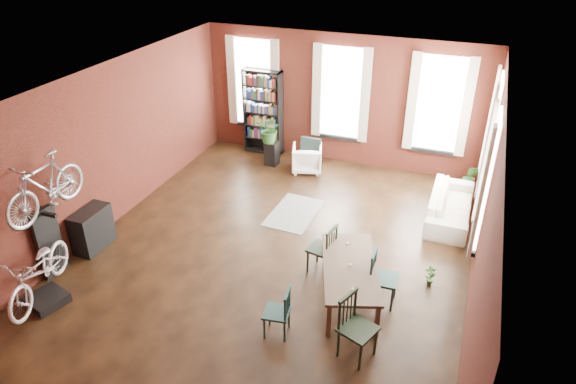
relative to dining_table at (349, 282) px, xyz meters
The scene contains 19 objects.
room 2.58m from the dining_table, 139.07° to the left, with size 9.00×9.04×3.22m.
dining_table is the anchor object (origin of this frame).
dining_chair_a 1.44m from the dining_table, 123.92° to the right, with size 0.38×0.38×0.83m, color #173432.
dining_chair_b 0.85m from the dining_table, 140.40° to the left, with size 0.44×0.44×0.94m, color black.
dining_chair_c 1.29m from the dining_table, 69.68° to the right, with size 0.47×0.47×1.02m, color black.
dining_chair_d 0.58m from the dining_table, ahead, with size 0.44×0.44×0.96m, color #173431.
bookshelf 6.14m from the dining_table, 126.64° to the left, with size 1.00×0.32×2.20m, color black.
white_armchair 4.75m from the dining_table, 117.45° to the left, with size 0.70×0.65×0.72m, color white.
cream_sofa 3.45m from the dining_table, 67.52° to the left, with size 2.08×0.61×0.81m, color beige.
striped_rug 2.85m from the dining_table, 128.77° to the left, with size 0.92×1.47×0.01m, color black.
bike_trainer 4.97m from the dining_table, 157.21° to the right, with size 0.55×0.55×0.16m, color black.
bike_wall_rack 5.19m from the dining_table, 166.41° to the right, with size 0.16×0.60×1.30m, color black.
console_table 4.92m from the dining_table, behind, with size 0.40×0.80×0.80m, color black.
plant_stand 5.27m from the dining_table, 126.47° to the left, with size 0.31×0.31×0.61m, color black.
plant_by_sofa 4.89m from the dining_table, 70.60° to the left, with size 0.35×0.64×0.28m, color #2B5D25.
plant_small 1.49m from the dining_table, 33.80° to the left, with size 0.20×0.38×0.14m, color #345C24.
bicycle_floor 5.03m from the dining_table, 157.64° to the right, with size 0.62×0.93×1.78m, color beige.
bicycle_hung 5.26m from the dining_table, 165.73° to the right, with size 0.47×1.00×1.66m, color #A5A8AD.
plant_on_stand 5.29m from the dining_table, 126.96° to the left, with size 0.61×0.68×0.53m, color #2B6227.
Camera 1 is at (3.08, -7.15, 5.71)m, focal length 32.00 mm.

